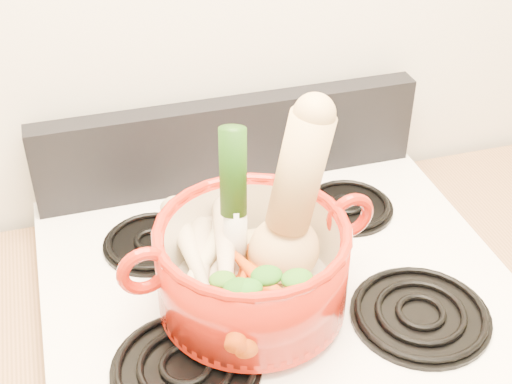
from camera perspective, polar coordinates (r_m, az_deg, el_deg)
name	(u,v)px	position (r m, az deg, el deg)	size (l,w,h in m)	color
wall_back	(220,6)	(1.33, -2.91, 14.64)	(3.50, 0.02, 2.60)	white
cooktop	(276,282)	(1.24, 1.59, -7.20)	(0.78, 0.67, 0.03)	white
control_backsplash	(230,143)	(1.40, -2.10, 3.97)	(0.76, 0.05, 0.18)	black
burner_front_left	(186,366)	(1.08, -5.61, -13.70)	(0.22, 0.22, 0.02)	black
burner_front_right	(420,313)	(1.18, 13.02, -9.43)	(0.22, 0.22, 0.02)	black
burner_back_left	(151,241)	(1.29, -8.36, -3.94)	(0.17, 0.17, 0.02)	black
burner_back_right	(348,206)	(1.38, 7.36, -1.09)	(0.17, 0.17, 0.02)	black
dutch_oven	(252,267)	(1.10, -0.30, -6.01)	(0.30, 0.30, 0.15)	#AA190A
pot_handle_left	(144,271)	(1.04, -8.93, -6.25)	(0.08, 0.08, 0.02)	#AA190A
pot_handle_right	(350,216)	(1.13, 7.53, -1.89)	(0.08, 0.08, 0.02)	#AA190A
squash	(286,201)	(1.07, 2.38, -0.73)	(0.12, 0.12, 0.29)	tan
leek	(235,202)	(1.08, -1.72, -0.82)	(0.04, 0.04, 0.27)	beige
ginger	(258,247)	(1.17, 0.20, -4.39)	(0.09, 0.07, 0.05)	tan
parsnip_0	(214,277)	(1.13, -3.37, -6.79)	(0.04, 0.04, 0.20)	beige
parsnip_1	(200,277)	(1.11, -4.54, -6.83)	(0.05, 0.05, 0.23)	beige
parsnip_2	(226,253)	(1.14, -2.44, -4.92)	(0.04, 0.04, 0.18)	beige
parsnip_3	(196,271)	(1.11, -4.84, -6.32)	(0.04, 0.04, 0.17)	beige
parsnip_4	(192,253)	(1.13, -5.15, -4.85)	(0.05, 0.05, 0.23)	beige
parsnip_5	(226,256)	(1.10, -2.43, -5.14)	(0.05, 0.05, 0.24)	beige
carrot_0	(235,294)	(1.09, -1.69, -8.19)	(0.03, 0.03, 0.15)	#C23909
carrot_1	(239,312)	(1.06, -1.37, -9.55)	(0.03, 0.03, 0.15)	#CB4E0A
carrot_2	(256,276)	(1.11, 0.02, -6.72)	(0.03, 0.03, 0.18)	#CE5F0A
carrot_3	(240,308)	(1.05, -1.28, -9.25)	(0.03, 0.03, 0.15)	#DA560A
carrot_4	(259,281)	(1.08, 0.25, -7.13)	(0.04, 0.04, 0.18)	#D0400A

